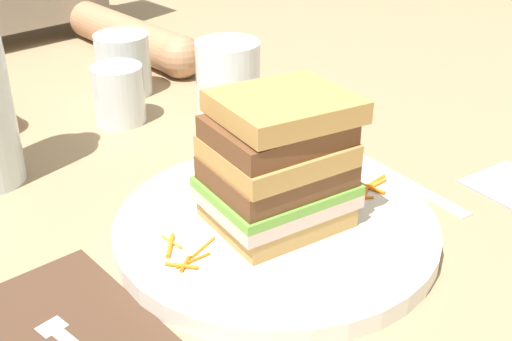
% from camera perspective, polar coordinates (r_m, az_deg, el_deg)
% --- Properties ---
extents(ground_plane, '(3.00, 3.00, 0.00)m').
position_cam_1_polar(ground_plane, '(0.62, 2.23, -5.39)').
color(ground_plane, '#9E8460').
extents(main_plate, '(0.29, 0.29, 0.02)m').
position_cam_1_polar(main_plate, '(0.60, 1.92, -5.09)').
color(main_plate, white).
rests_on(main_plate, ground_plane).
extents(sandwich, '(0.13, 0.12, 0.12)m').
position_cam_1_polar(sandwich, '(0.57, 2.00, 0.56)').
color(sandwich, tan).
rests_on(sandwich, main_plate).
extents(carrot_shred_0, '(0.00, 0.03, 0.00)m').
position_cam_1_polar(carrot_shred_0, '(0.57, -7.22, -6.07)').
color(carrot_shred_0, orange).
rests_on(carrot_shred_0, main_plate).
extents(carrot_shred_1, '(0.03, 0.00, 0.00)m').
position_cam_1_polar(carrot_shred_1, '(0.55, -5.63, -7.46)').
color(carrot_shred_1, orange).
rests_on(carrot_shred_1, main_plate).
extents(carrot_shred_2, '(0.02, 0.01, 0.00)m').
position_cam_1_polar(carrot_shred_2, '(0.55, -6.10, -7.92)').
color(carrot_shred_2, orange).
rests_on(carrot_shred_2, main_plate).
extents(carrot_shred_3, '(0.02, 0.02, 0.00)m').
position_cam_1_polar(carrot_shred_3, '(0.55, -6.65, -7.87)').
color(carrot_shred_3, orange).
rests_on(carrot_shred_3, main_plate).
extents(carrot_shred_4, '(0.03, 0.01, 0.00)m').
position_cam_1_polar(carrot_shred_4, '(0.57, -4.55, -6.54)').
color(carrot_shred_4, orange).
rests_on(carrot_shred_4, main_plate).
extents(carrot_shred_5, '(0.03, 0.03, 0.00)m').
position_cam_1_polar(carrot_shred_5, '(0.57, -7.34, -6.36)').
color(carrot_shred_5, orange).
rests_on(carrot_shred_5, main_plate).
extents(carrot_shred_6, '(0.03, 0.01, 0.00)m').
position_cam_1_polar(carrot_shred_6, '(0.64, 8.02, -2.35)').
color(carrot_shred_6, orange).
rests_on(carrot_shred_6, main_plate).
extents(carrot_shred_7, '(0.01, 0.03, 0.00)m').
position_cam_1_polar(carrot_shred_7, '(0.66, 8.23, -1.37)').
color(carrot_shred_7, orange).
rests_on(carrot_shred_7, main_plate).
extents(carrot_shred_8, '(0.01, 0.03, 0.00)m').
position_cam_1_polar(carrot_shred_8, '(0.66, 9.78, -1.47)').
color(carrot_shred_8, orange).
rests_on(carrot_shred_8, main_plate).
extents(carrot_shred_9, '(0.03, 0.02, 0.00)m').
position_cam_1_polar(carrot_shred_9, '(0.65, 9.40, -1.73)').
color(carrot_shred_9, orange).
rests_on(carrot_shred_9, main_plate).
extents(carrot_shred_10, '(0.01, 0.02, 0.00)m').
position_cam_1_polar(carrot_shred_10, '(0.65, 7.24, -1.68)').
color(carrot_shred_10, orange).
rests_on(carrot_shred_10, main_plate).
extents(carrot_shred_11, '(0.02, 0.01, 0.00)m').
position_cam_1_polar(carrot_shred_11, '(0.64, 9.19, -2.31)').
color(carrot_shred_11, orange).
rests_on(carrot_shred_11, main_plate).
extents(carrot_shred_12, '(0.03, 0.01, 0.00)m').
position_cam_1_polar(carrot_shred_12, '(0.67, 10.09, -0.96)').
color(carrot_shred_12, orange).
rests_on(carrot_shred_12, main_plate).
extents(carrot_shred_13, '(0.02, 0.02, 0.00)m').
position_cam_1_polar(carrot_shred_13, '(0.66, 7.71, -1.44)').
color(carrot_shred_13, orange).
rests_on(carrot_shred_13, main_plate).
extents(carrot_shred_14, '(0.02, 0.00, 0.00)m').
position_cam_1_polar(carrot_shred_14, '(0.67, 10.42, -1.03)').
color(carrot_shred_14, orange).
rests_on(carrot_shred_14, main_plate).
extents(carrot_shred_15, '(0.00, 0.03, 0.00)m').
position_cam_1_polar(carrot_shred_15, '(0.65, 8.02, -1.66)').
color(carrot_shred_15, orange).
rests_on(carrot_shred_15, main_plate).
extents(napkin_dark, '(0.13, 0.17, 0.00)m').
position_cam_1_polar(napkin_dark, '(0.53, -16.58, -13.06)').
color(napkin_dark, '#4C3323').
rests_on(napkin_dark, ground_plane).
extents(knife, '(0.04, 0.20, 0.00)m').
position_cam_1_polar(knife, '(0.72, 11.91, -0.55)').
color(knife, silver).
rests_on(knife, ground_plane).
extents(juice_glass, '(0.08, 0.08, 0.10)m').
position_cam_1_polar(juice_glass, '(0.82, -2.38, 7.11)').
color(juice_glass, white).
rests_on(juice_glass, ground_plane).
extents(empty_tumbler_0, '(0.07, 0.07, 0.08)m').
position_cam_1_polar(empty_tumbler_0, '(0.93, -11.26, 8.90)').
color(empty_tumbler_0, silver).
rests_on(empty_tumbler_0, ground_plane).
extents(empty_tumbler_1, '(0.06, 0.06, 0.07)m').
position_cam_1_polar(empty_tumbler_1, '(0.84, -11.65, 6.41)').
color(empty_tumbler_1, silver).
rests_on(empty_tumbler_1, ground_plane).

